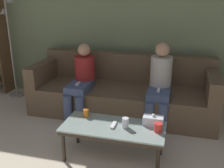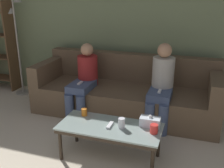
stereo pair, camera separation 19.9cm
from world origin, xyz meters
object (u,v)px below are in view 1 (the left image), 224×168
cup_near_left (86,113)px  standing_lamp (11,36)px  seated_person_mid_left (160,82)px  couch (123,93)px  seated_person_left_end (82,79)px  cup_near_right (158,127)px  game_remote (113,125)px  cup_far_center (125,123)px  coffee_table (113,129)px  tissue_box (153,120)px

cup_near_left → standing_lamp: bearing=144.9°
cup_near_left → seated_person_mid_left: 1.18m
couch → seated_person_left_end: seated_person_left_end is taller
cup_near_right → game_remote: bearing=180.0°
game_remote → cup_near_right: bearing=-0.0°
cup_near_left → cup_far_center: (0.50, -0.15, 0.01)m
cup_far_center → seated_person_mid_left: 1.07m
couch → standing_lamp: 2.16m
seated_person_left_end → cup_near_left: bearing=-66.2°
cup_near_left → seated_person_left_end: bearing=113.8°
coffee_table → seated_person_left_end: 1.27m
coffee_table → game_remote: (0.00, 0.00, 0.05)m
standing_lamp → seated_person_left_end: standing_lamp is taller
couch → cup_near_left: (-0.20, -1.10, 0.14)m
cup_near_right → standing_lamp: 3.09m
seated_person_left_end → cup_far_center: bearing=-48.7°
couch → coffee_table: size_ratio=2.44×
game_remote → seated_person_left_end: 1.26m
cup_near_right → coffee_table: bearing=180.0°
couch → coffee_table: (0.17, -1.25, 0.05)m
couch → seated_person_mid_left: seated_person_mid_left is taller
cup_far_center → tissue_box: (0.28, 0.14, -0.01)m
tissue_box → seated_person_mid_left: seated_person_mid_left is taller
standing_lamp → cup_far_center: bearing=-31.6°
coffee_table → cup_near_right: size_ratio=11.60×
game_remote → seated_person_mid_left: seated_person_mid_left is taller
cup_near_left → cup_far_center: 0.53m
coffee_table → seated_person_mid_left: (0.40, 1.03, 0.24)m
couch → tissue_box: size_ratio=12.53×
cup_near_left → seated_person_left_end: (-0.38, 0.85, 0.12)m
cup_far_center → couch: bearing=103.8°
tissue_box → seated_person_mid_left: 0.90m
seated_person_mid_left → couch: bearing=159.0°
tissue_box → standing_lamp: size_ratio=0.13×
cup_near_left → game_remote: cup_near_left is taller
coffee_table → seated_person_left_end: size_ratio=1.05×
cup_far_center → tissue_box: size_ratio=0.52×
coffee_table → cup_near_left: size_ratio=12.76×
seated_person_left_end → cup_near_right: bearing=-39.1°
game_remote → seated_person_mid_left: 1.12m
game_remote → seated_person_left_end: size_ratio=0.14×
tissue_box → game_remote: 0.44m
cup_far_center → seated_person_mid_left: seated_person_mid_left is taller
couch → tissue_box: bearing=-62.0°
seated_person_mid_left → cup_near_left: bearing=-131.2°
seated_person_left_end → tissue_box: bearing=-36.5°
seated_person_mid_left → standing_lamp: bearing=171.3°
cup_near_right → game_remote: (-0.48, 0.00, -0.04)m
cup_near_right → seated_person_left_end: 1.59m
game_remote → cup_near_left: bearing=158.3°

